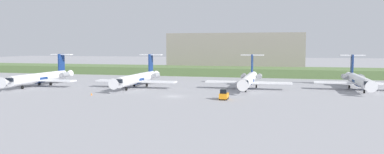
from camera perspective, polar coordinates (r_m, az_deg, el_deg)
ground_plane at (r=115.72m, az=1.46°, el=-0.98°), size 500.00×500.00×0.00m
grass_berm at (r=148.60m, az=4.24°, el=0.90°), size 320.00×20.00×3.07m
regional_jet_second at (r=116.78m, az=-21.87°, el=-0.02°), size 22.81×31.00×9.00m
regional_jet_third at (r=106.14m, az=-8.17°, el=-0.18°), size 22.81×31.00×9.00m
regional_jet_fourth at (r=103.07m, az=8.58°, el=-0.33°), size 22.81×31.00×9.00m
regional_jet_fifth at (r=108.92m, az=23.84°, el=-0.42°), size 22.81×31.00×9.00m
distant_hangar at (r=167.70m, az=6.74°, el=3.67°), size 57.28×24.02×16.75m
baggage_tug at (r=81.62m, az=4.84°, el=-2.73°), size 1.72×3.20×2.30m
safety_cone_front_marker at (r=91.56m, az=-14.96°, el=-2.51°), size 0.44×0.44×0.55m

